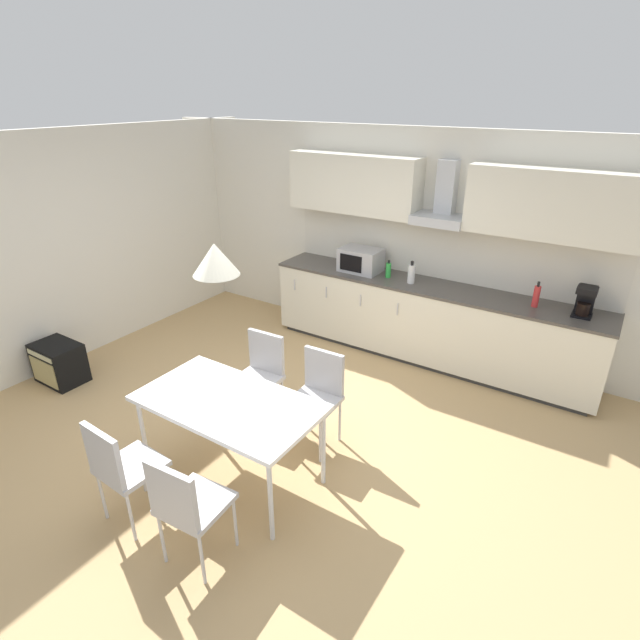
{
  "coord_description": "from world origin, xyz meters",
  "views": [
    {
      "loc": [
        2.49,
        -2.88,
        2.9
      ],
      "look_at": [
        0.25,
        0.58,
        1.0
      ],
      "focal_mm": 28.0,
      "sensor_mm": 36.0,
      "label": 1
    }
  ],
  "objects_px": {
    "bottle_green": "(388,270)",
    "guitar_amp": "(59,363)",
    "microwave": "(361,260)",
    "bottle_red": "(536,296)",
    "dining_table": "(229,406)",
    "pendant_lamp": "(215,259)",
    "bottle_white": "(411,274)",
    "coffee_maker": "(585,301)",
    "chair_near_left": "(120,464)",
    "chair_far_left": "(261,369)",
    "chair_far_right": "(318,390)",
    "chair_near_right": "(186,502)"
  },
  "relations": [
    {
      "from": "bottle_green",
      "to": "guitar_amp",
      "type": "bearing_deg",
      "value": -134.52
    },
    {
      "from": "microwave",
      "to": "bottle_red",
      "type": "relative_size",
      "value": 1.8
    },
    {
      "from": "dining_table",
      "to": "pendant_lamp",
      "type": "distance_m",
      "value": 1.18
    },
    {
      "from": "dining_table",
      "to": "guitar_amp",
      "type": "bearing_deg",
      "value": 177.79
    },
    {
      "from": "dining_table",
      "to": "guitar_amp",
      "type": "distance_m",
      "value": 2.64
    },
    {
      "from": "bottle_white",
      "to": "dining_table",
      "type": "height_order",
      "value": "bottle_white"
    },
    {
      "from": "microwave",
      "to": "coffee_maker",
      "type": "xyz_separation_m",
      "value": [
        2.44,
        0.03,
        0.01
      ]
    },
    {
      "from": "chair_near_left",
      "to": "chair_far_left",
      "type": "bearing_deg",
      "value": 89.99
    },
    {
      "from": "bottle_green",
      "to": "dining_table",
      "type": "xyz_separation_m",
      "value": [
        -0.01,
        -2.75,
        -0.31
      ]
    },
    {
      "from": "chair_far_right",
      "to": "bottle_white",
      "type": "bearing_deg",
      "value": 90.4
    },
    {
      "from": "bottle_green",
      "to": "chair_far_right",
      "type": "relative_size",
      "value": 0.24
    },
    {
      "from": "chair_far_left",
      "to": "guitar_amp",
      "type": "relative_size",
      "value": 1.67
    },
    {
      "from": "bottle_red",
      "to": "chair_near_right",
      "type": "height_order",
      "value": "bottle_red"
    },
    {
      "from": "bottle_green",
      "to": "pendant_lamp",
      "type": "height_order",
      "value": "pendant_lamp"
    },
    {
      "from": "chair_near_left",
      "to": "guitar_amp",
      "type": "distance_m",
      "value": 2.46
    },
    {
      "from": "dining_table",
      "to": "bottle_green",
      "type": "bearing_deg",
      "value": 89.89
    },
    {
      "from": "bottle_green",
      "to": "bottle_red",
      "type": "height_order",
      "value": "bottle_red"
    },
    {
      "from": "chair_near_right",
      "to": "bottle_white",
      "type": "bearing_deg",
      "value": 90.37
    },
    {
      "from": "guitar_amp",
      "to": "microwave",
      "type": "bearing_deg",
      "value": 50.17
    },
    {
      "from": "coffee_maker",
      "to": "guitar_amp",
      "type": "distance_m",
      "value": 5.45
    },
    {
      "from": "microwave",
      "to": "guitar_amp",
      "type": "bearing_deg",
      "value": -129.83
    },
    {
      "from": "bottle_green",
      "to": "chair_near_right",
      "type": "distance_m",
      "value": 3.57
    },
    {
      "from": "bottle_white",
      "to": "chair_near_right",
      "type": "xyz_separation_m",
      "value": [
        0.02,
        -3.49,
        -0.49
      ]
    },
    {
      "from": "coffee_maker",
      "to": "bottle_green",
      "type": "bearing_deg",
      "value": -178.74
    },
    {
      "from": "chair_far_right",
      "to": "bottle_green",
      "type": "bearing_deg",
      "value": 99.01
    },
    {
      "from": "microwave",
      "to": "chair_far_right",
      "type": "height_order",
      "value": "microwave"
    },
    {
      "from": "bottle_red",
      "to": "pendant_lamp",
      "type": "relative_size",
      "value": 0.83
    },
    {
      "from": "coffee_maker",
      "to": "chair_far_right",
      "type": "relative_size",
      "value": 0.34
    },
    {
      "from": "chair_far_right",
      "to": "chair_near_right",
      "type": "distance_m",
      "value": 1.55
    },
    {
      "from": "chair_near_left",
      "to": "guitar_amp",
      "type": "xyz_separation_m",
      "value": [
        -2.27,
        0.88,
        -0.31
      ]
    },
    {
      "from": "chair_near_right",
      "to": "pendant_lamp",
      "type": "xyz_separation_m",
      "value": [
        -0.33,
        0.78,
        1.34
      ]
    },
    {
      "from": "bottle_white",
      "to": "chair_near_right",
      "type": "distance_m",
      "value": 3.53
    },
    {
      "from": "bottle_red",
      "to": "chair_far_left",
      "type": "relative_size",
      "value": 0.31
    },
    {
      "from": "chair_near_left",
      "to": "coffee_maker",
      "type": "bearing_deg",
      "value": 56.16
    },
    {
      "from": "bottle_green",
      "to": "chair_far_left",
      "type": "bearing_deg",
      "value": -99.51
    },
    {
      "from": "coffee_maker",
      "to": "bottle_green",
      "type": "relative_size",
      "value": 1.43
    },
    {
      "from": "chair_far_right",
      "to": "guitar_amp",
      "type": "relative_size",
      "value": 1.67
    },
    {
      "from": "bottle_green",
      "to": "coffee_maker",
      "type": "bearing_deg",
      "value": 1.26
    },
    {
      "from": "coffee_maker",
      "to": "dining_table",
      "type": "height_order",
      "value": "coffee_maker"
    },
    {
      "from": "guitar_amp",
      "to": "pendant_lamp",
      "type": "xyz_separation_m",
      "value": [
        2.6,
        -0.1,
        1.65
      ]
    },
    {
      "from": "bottle_white",
      "to": "bottle_green",
      "type": "relative_size",
      "value": 1.23
    },
    {
      "from": "bottle_red",
      "to": "chair_far_left",
      "type": "height_order",
      "value": "bottle_red"
    },
    {
      "from": "microwave",
      "to": "chair_near_left",
      "type": "xyz_separation_m",
      "value": [
        0.05,
        -3.54,
        -0.52
      ]
    },
    {
      "from": "bottle_green",
      "to": "chair_near_right",
      "type": "relative_size",
      "value": 0.24
    },
    {
      "from": "bottle_white",
      "to": "pendant_lamp",
      "type": "relative_size",
      "value": 0.81
    },
    {
      "from": "guitar_amp",
      "to": "chair_near_left",
      "type": "bearing_deg",
      "value": -21.08
    },
    {
      "from": "chair_near_right",
      "to": "chair_far_left",
      "type": "xyz_separation_m",
      "value": [
        -0.65,
        1.55,
        0.0
      ]
    },
    {
      "from": "bottle_green",
      "to": "chair_near_left",
      "type": "height_order",
      "value": "bottle_green"
    },
    {
      "from": "chair_near_right",
      "to": "coffee_maker",
      "type": "bearing_deg",
      "value": 64.0
    },
    {
      "from": "pendant_lamp",
      "to": "chair_far_right",
      "type": "bearing_deg",
      "value": 67.69
    }
  ]
}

